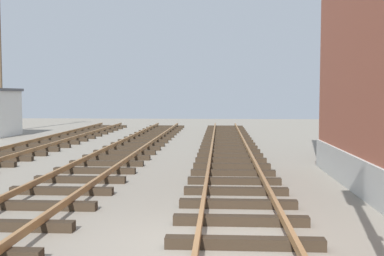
% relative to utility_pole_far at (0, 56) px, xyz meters
% --- Properties ---
extents(ground_plane, '(80.00, 80.00, 0.00)m').
position_rel_utility_pole_far_xyz_m(ground_plane, '(13.79, -22.55, -4.86)').
color(ground_plane, gray).
extents(track_near_building, '(2.50, 55.44, 0.32)m').
position_rel_utility_pole_far_xyz_m(track_near_building, '(14.37, -22.55, -4.74)').
color(track_near_building, '#2D2319').
rests_on(track_near_building, ground).
extents(utility_pole_far, '(1.80, 0.24, 9.33)m').
position_rel_utility_pole_far_xyz_m(utility_pole_far, '(0.00, 0.00, 0.00)').
color(utility_pole_far, brown).
rests_on(utility_pole_far, ground).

